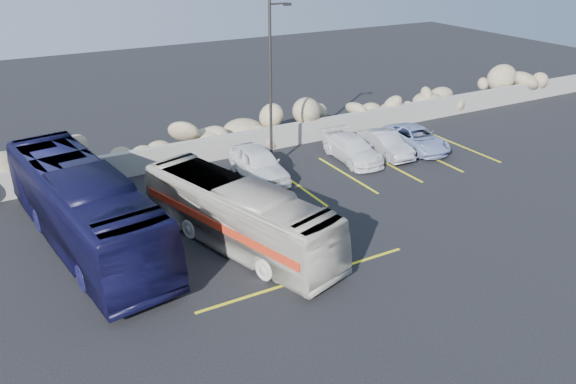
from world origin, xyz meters
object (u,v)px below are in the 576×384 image
car_a (258,163)px  car_d (416,138)px  tour_coach (84,207)px  car_c (352,149)px  car_b (385,144)px  lamppost (272,83)px  vintage_bus (238,215)px

car_a → car_d: car_a is taller
tour_coach → car_c: (13.61, 2.34, -0.93)m
tour_coach → car_b: bearing=-0.4°
car_d → lamppost: bearing=175.2°
vintage_bus → tour_coach: size_ratio=0.82×
car_c → tour_coach: bearing=-165.2°
tour_coach → car_c: 13.84m
car_b → car_d: car_b is taller
tour_coach → car_a: (8.36, 2.57, -0.80)m
lamppost → car_a: size_ratio=1.83×
tour_coach → car_c: size_ratio=2.62×
car_b → car_d: bearing=1.8°
vintage_bus → lamppost: bearing=36.0°
tour_coach → car_d: 17.70m
tour_coach → car_a: size_ratio=2.54×
car_d → car_b: bearing=-177.3°
vintage_bus → car_c: bearing=13.5°
tour_coach → car_a: 8.78m
car_a → car_b: size_ratio=1.17×
vintage_bus → car_c: size_ratio=2.14×
car_a → car_c: size_ratio=1.03×
lamppost → car_d: (8.05, -1.32, -3.70)m
car_a → car_c: 5.25m
vintage_bus → tour_coach: tour_coach is taller
vintage_bus → car_a: 6.40m
car_c → car_d: (3.95, -0.31, -0.02)m
car_a → car_d: size_ratio=1.02×
car_c → car_b: bearing=-2.3°
car_c → car_d: car_c is taller
tour_coach → lamppost: bearing=11.3°
tour_coach → vintage_bus: bearing=-37.7°
lamppost → car_d: bearing=-9.3°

